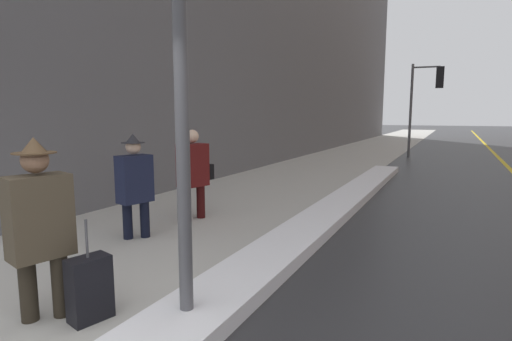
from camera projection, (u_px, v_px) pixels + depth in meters
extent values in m
cube|color=#B2AFA8|center=(340.00, 161.00, 16.50)|extent=(4.00, 80.00, 0.01)
cube|color=gold|center=(510.00, 169.00, 13.85)|extent=(0.16, 80.00, 0.00)
cube|color=white|center=(329.00, 213.00, 7.34)|extent=(0.74, 13.69, 0.17)
cylinder|color=#515156|center=(181.00, 83.00, 3.25)|extent=(0.12, 0.12, 4.25)
cylinder|color=#515156|center=(411.00, 111.00, 17.56)|extent=(0.11, 0.11, 4.07)
cylinder|color=#515156|center=(427.00, 67.00, 17.12)|extent=(1.10, 0.20, 0.07)
cube|color=black|center=(440.00, 77.00, 17.00)|extent=(0.32, 0.23, 0.90)
sphere|color=red|center=(440.00, 71.00, 17.07)|extent=(0.19, 0.19, 0.19)
sphere|color=orange|center=(440.00, 78.00, 17.11)|extent=(0.19, 0.19, 0.19)
sphere|color=green|center=(439.00, 84.00, 17.15)|extent=(0.19, 0.19, 0.19)
cylinder|color=#2A241B|center=(60.00, 273.00, 3.66)|extent=(0.15, 0.15, 0.85)
cylinder|color=#2A241B|center=(27.00, 277.00, 3.57)|extent=(0.15, 0.15, 0.85)
cube|color=#473D2D|center=(39.00, 217.00, 3.54)|extent=(0.42, 0.57, 0.74)
sphere|color=#8C664C|center=(35.00, 160.00, 3.47)|extent=(0.23, 0.23, 0.23)
cylinder|color=#4C3823|center=(34.00, 153.00, 3.46)|extent=(0.36, 0.36, 0.01)
cone|color=#4C3823|center=(34.00, 145.00, 3.45)|extent=(0.22, 0.22, 0.14)
cylinder|color=black|center=(145.00, 212.00, 6.06)|extent=(0.14, 0.14, 0.81)
cylinder|color=black|center=(127.00, 213.00, 5.97)|extent=(0.14, 0.14, 0.81)
cube|color=#191E38|center=(135.00, 179.00, 5.94)|extent=(0.40, 0.54, 0.71)
sphere|color=beige|center=(133.00, 147.00, 5.88)|extent=(0.22, 0.22, 0.22)
cylinder|color=#28282D|center=(133.00, 143.00, 5.87)|extent=(0.34, 0.34, 0.01)
cone|color=#28282D|center=(133.00, 138.00, 5.86)|extent=(0.21, 0.21, 0.13)
cylinder|color=#340C0C|center=(201.00, 195.00, 7.21)|extent=(0.15, 0.15, 0.86)
cylinder|color=#340C0C|center=(186.00, 196.00, 7.11)|extent=(0.15, 0.15, 0.86)
cube|color=#561414|center=(193.00, 165.00, 7.08)|extent=(0.43, 0.58, 0.76)
sphere|color=beige|center=(192.00, 136.00, 7.01)|extent=(0.23, 0.23, 0.23)
cube|color=black|center=(208.00, 172.00, 7.37)|extent=(0.15, 0.24, 0.28)
cube|color=black|center=(90.00, 289.00, 3.60)|extent=(0.30, 0.40, 0.60)
cylinder|color=#4C4C51|center=(87.00, 239.00, 3.54)|extent=(0.02, 0.02, 0.35)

